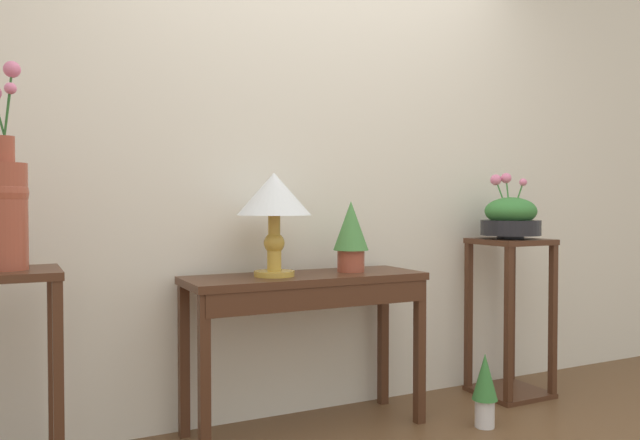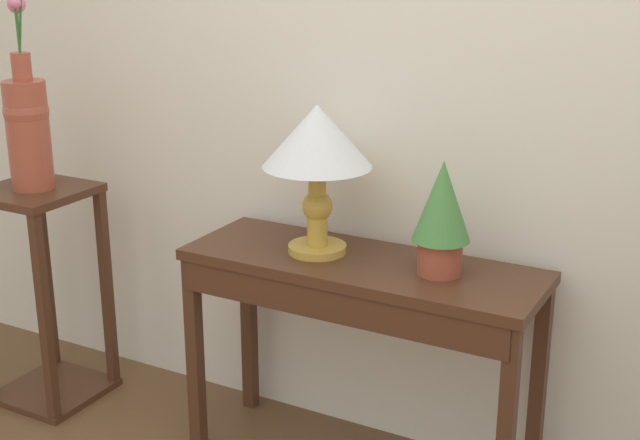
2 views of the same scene
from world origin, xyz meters
name	(u,v)px [view 1 (image 1 of 2)]	position (x,y,z in m)	size (l,w,h in m)	color
back_wall_with_art	(303,141)	(0.00, 1.36, 1.40)	(9.00, 0.10, 2.80)	silver
console_table	(307,299)	(-0.12, 1.05, 0.63)	(1.14, 0.40, 0.74)	#472819
table_lamp	(274,200)	(-0.28, 1.07, 1.09)	(0.34, 0.34, 0.48)	gold
potted_plant_on_console	(351,233)	(0.13, 1.08, 0.93)	(0.17, 0.17, 0.35)	#9E4733
pedestal_stand_left	(8,384)	(-1.38, 0.95, 0.42)	(0.37, 0.37, 0.84)	#472819
flower_vase_tall_left	(5,202)	(-1.38, 0.95, 1.08)	(0.16, 0.16, 0.76)	#9E4733
pedestal_stand_right	(510,317)	(1.14, 1.06, 0.44)	(0.37, 0.37, 0.88)	#472819
planter_bowl_wide_right	(510,218)	(1.14, 1.06, 1.00)	(0.33, 0.33, 0.37)	black
potted_plant_floor	(485,387)	(0.66, 0.72, 0.20)	(0.12, 0.12, 0.36)	silver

